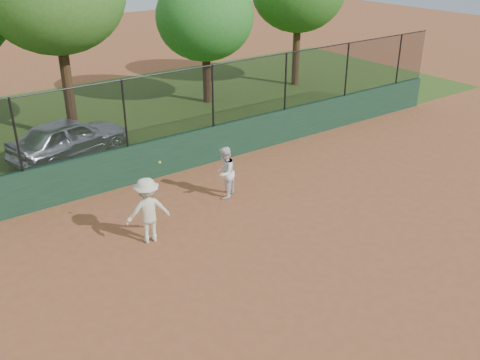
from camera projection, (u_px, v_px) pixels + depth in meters
ground at (269, 271)px, 12.00m from camera, size 80.00×80.00×0.00m
back_wall at (145, 161)px, 16.14m from camera, size 26.00×0.20×1.20m
grass_strip at (76, 126)px, 20.79m from camera, size 36.00×12.00×0.01m
parked_car at (69, 138)px, 17.69m from camera, size 4.30×2.55×1.37m
player_second at (225, 173)px, 15.01m from camera, size 0.93×0.89×1.51m
player_main at (148, 210)px, 12.83m from camera, size 1.19×0.83×2.17m
fence_assembly at (140, 110)px, 15.43m from camera, size 26.00×0.06×2.00m
tree_3 at (205, 17)px, 22.23m from camera, size 4.22×3.84×5.48m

